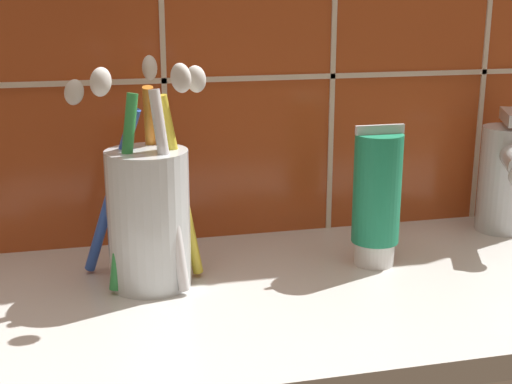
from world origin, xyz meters
TOP-DOWN VIEW (x-y plane):
  - sink_counter at (0.00, 0.00)cm, footprint 66.14×28.99cm
  - tile_wall_backsplash at (0.01, 14.74)cm, footprint 76.14×1.72cm
  - toothbrush_cup at (-17.66, 3.54)cm, footprint 12.09×11.16cm
  - toothpaste_tube at (2.34, 3.43)cm, footprint 4.43×4.22cm
  - sink_faucet at (18.59, 8.70)cm, footprint 6.74×11.05cm

SIDE VIEW (x-z plane):
  - sink_counter at x=0.00cm, z-range 0.00..2.00cm
  - sink_faucet at x=18.59cm, z-range 1.80..14.13cm
  - toothpaste_tube at x=2.34cm, z-range 1.89..14.58cm
  - toothbrush_cup at x=-17.66cm, z-range -0.95..17.82cm
  - tile_wall_backsplash at x=0.01cm, z-range 0.01..46.66cm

